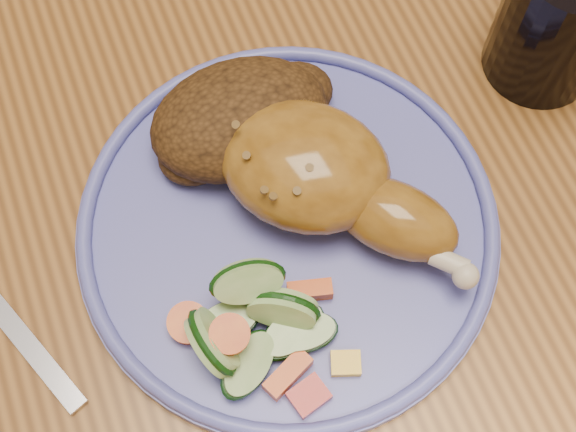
{
  "coord_description": "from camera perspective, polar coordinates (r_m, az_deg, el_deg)",
  "views": [
    {
      "loc": [
        -0.15,
        -0.25,
        1.24
      ],
      "look_at": [
        -0.08,
        -0.06,
        0.78
      ],
      "focal_mm": 50.0,
      "sensor_mm": 36.0,
      "label": 1
    }
  ],
  "objects": [
    {
      "name": "plate",
      "position": [
        0.53,
        -0.0,
        -0.9
      ],
      "size": [
        0.28,
        0.28,
        0.01
      ],
      "primitive_type": "cylinder",
      "color": "#555AB5",
      "rests_on": "dining_table"
    },
    {
      "name": "ground",
      "position": [
        1.28,
        2.32,
        -10.24
      ],
      "size": [
        4.0,
        4.0,
        0.0
      ],
      "primitive_type": "plane",
      "color": "brown",
      "rests_on": "ground"
    },
    {
      "name": "vegetable_pile",
      "position": [
        0.48,
        -2.12,
        -7.99
      ],
      "size": [
        0.11,
        0.11,
        0.05
      ],
      "color": "#A50A05",
      "rests_on": "plate"
    },
    {
      "name": "rice_pilaf",
      "position": [
        0.53,
        -3.23,
        6.94
      ],
      "size": [
        0.13,
        0.09,
        0.05
      ],
      "color": "#442911",
      "rests_on": "plate"
    },
    {
      "name": "chicken_leg",
      "position": [
        0.51,
        2.78,
        2.66
      ],
      "size": [
        0.16,
        0.18,
        0.06
      ],
      "color": "#996620",
      "rests_on": "plate"
    },
    {
      "name": "plate_rim",
      "position": [
        0.52,
        -0.0,
        -0.44
      ],
      "size": [
        0.27,
        0.27,
        0.01
      ],
      "primitive_type": "torus",
      "color": "#555AB5",
      "rests_on": "plate"
    },
    {
      "name": "drinking_glass",
      "position": [
        0.58,
        18.72,
        13.24
      ],
      "size": [
        0.08,
        0.08,
        0.11
      ],
      "primitive_type": "cylinder",
      "color": "black",
      "rests_on": "dining_table"
    },
    {
      "name": "dining_table",
      "position": [
        0.65,
        4.52,
        3.21
      ],
      "size": [
        0.9,
        1.4,
        0.75
      ],
      "color": "brown",
      "rests_on": "ground"
    },
    {
      "name": "fork",
      "position": [
        0.54,
        -19.81,
        -6.29
      ],
      "size": [
        0.07,
        0.15,
        0.0
      ],
      "color": "silver",
      "rests_on": "dining_table"
    }
  ]
}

